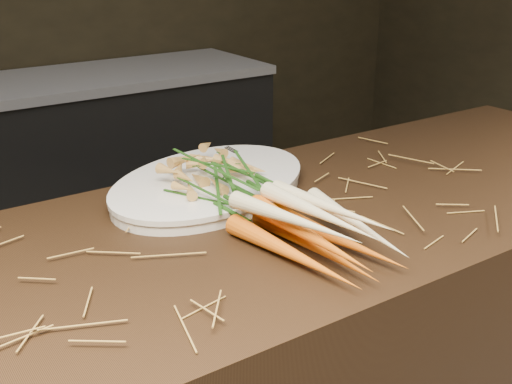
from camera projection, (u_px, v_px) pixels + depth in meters
back_counter at (80, 164)px, 3.02m from camera, size 1.82×0.62×0.84m
straw_bedding at (243, 223)px, 1.24m from camera, size 1.40×0.60×0.02m
root_veg_bunch at (258, 200)px, 1.24m from camera, size 0.23×0.58×0.11m
serving_platter at (210, 185)px, 1.42m from camera, size 0.60×0.50×0.03m
roasted_veg_heap at (209, 168)px, 1.40m from camera, size 0.30×0.26×0.06m
serving_fork at (264, 159)px, 1.54m from camera, size 0.02×0.19×0.00m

